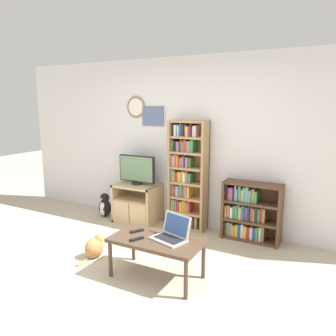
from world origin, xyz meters
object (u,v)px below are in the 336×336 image
(tv_stand, at_px, (137,203))
(bookshelf_short, at_px, (249,212))
(remote_near_laptop, at_px, (137,231))
(cat, at_px, (95,247))
(penguin_figurine, at_px, (105,206))
(laptop, at_px, (172,233))
(television, at_px, (137,170))
(remote_far_from_laptop, at_px, (137,239))
(bookshelf_tall, at_px, (187,176))
(coffee_table, at_px, (157,243))

(tv_stand, bearing_deg, bookshelf_short, 4.57)
(remote_near_laptop, height_order, cat, remote_near_laptop)
(cat, bearing_deg, penguin_figurine, 145.56)
(cat, distance_m, penguin_figurine, 1.54)
(tv_stand, distance_m, penguin_figurine, 0.64)
(laptop, bearing_deg, penguin_figurine, 163.63)
(television, height_order, remote_far_from_laptop, television)
(bookshelf_tall, relative_size, remote_far_from_laptop, 10.27)
(remote_far_from_laptop, bearing_deg, tv_stand, -28.83)
(laptop, distance_m, remote_far_from_laptop, 0.39)
(bookshelf_tall, distance_m, laptop, 1.57)
(bookshelf_short, bearing_deg, bookshelf_tall, 179.41)
(tv_stand, xyz_separation_m, remote_far_from_laptop, (0.99, -1.50, 0.15))
(television, bearing_deg, tv_stand, -77.65)
(laptop, xyz_separation_m, penguin_figurine, (-1.94, 1.25, -0.33))
(tv_stand, xyz_separation_m, television, (-0.01, 0.03, 0.55))
(coffee_table, height_order, penguin_figurine, coffee_table)
(television, xyz_separation_m, remote_far_from_laptop, (1.00, -1.53, -0.40))
(coffee_table, relative_size, laptop, 2.34)
(remote_near_laptop, bearing_deg, tv_stand, 155.57)
(remote_near_laptop, xyz_separation_m, penguin_figurine, (-1.50, 1.26, -0.28))
(remote_near_laptop, relative_size, cat, 0.36)
(laptop, bearing_deg, tv_stand, 151.71)
(penguin_figurine, bearing_deg, tv_stand, 4.93)
(remote_near_laptop, distance_m, remote_far_from_laptop, 0.23)
(remote_far_from_laptop, bearing_deg, cat, 14.33)
(bookshelf_tall, xyz_separation_m, remote_far_from_laptop, (0.18, -1.66, -0.36))
(television, xyz_separation_m, penguin_figurine, (-0.62, -0.08, -0.67))
(remote_far_from_laptop, bearing_deg, laptop, -120.45)
(laptop, xyz_separation_m, remote_near_laptop, (-0.45, -0.01, -0.06))
(remote_near_laptop, relative_size, penguin_figurine, 0.39)
(bookshelf_short, height_order, cat, bookshelf_short)
(laptop, height_order, penguin_figurine, laptop)
(bookshelf_short, bearing_deg, penguin_figurine, -175.34)
(coffee_table, relative_size, remote_far_from_laptop, 6.23)
(television, xyz_separation_m, bookshelf_short, (1.80, 0.11, -0.46))
(bookshelf_tall, height_order, cat, bookshelf_tall)
(bookshelf_short, distance_m, remote_near_laptop, 1.72)
(remote_far_from_laptop, bearing_deg, bookshelf_tall, -56.24)
(tv_stand, bearing_deg, cat, -79.45)
(remote_far_from_laptop, bearing_deg, bookshelf_short, -88.10)
(bookshelf_tall, height_order, remote_far_from_laptop, bookshelf_tall)
(laptop, relative_size, cat, 0.96)
(laptop, bearing_deg, bookshelf_short, 88.27)
(penguin_figurine, bearing_deg, remote_far_from_laptop, -41.82)
(bookshelf_short, bearing_deg, remote_near_laptop, -122.29)
(tv_stand, height_order, bookshelf_short, bookshelf_short)
(tv_stand, relative_size, remote_far_from_laptop, 4.32)
(bookshelf_short, relative_size, penguin_figurine, 2.05)
(bookshelf_short, relative_size, remote_far_from_laptop, 5.15)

